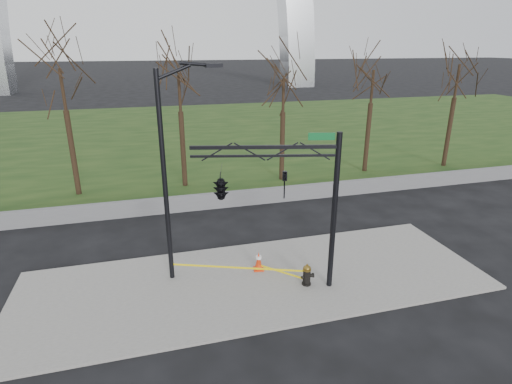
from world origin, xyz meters
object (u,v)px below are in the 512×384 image
object	(u,v)px
fire_hydrant	(307,275)
traffic_signal_mast	(243,186)
traffic_cone	(259,261)
street_light	(170,164)

from	to	relation	value
fire_hydrant	traffic_signal_mast	distance (m)	4.36
fire_hydrant	traffic_cone	bearing A→B (deg)	134.97
traffic_cone	traffic_signal_mast	world-z (taller)	traffic_signal_mast
street_light	traffic_signal_mast	xyz separation A→B (m)	(2.35, -1.43, -0.55)
fire_hydrant	traffic_signal_mast	size ratio (longest dim) A/B	0.15
fire_hydrant	traffic_cone	distance (m)	2.14
fire_hydrant	street_light	xyz separation A→B (m)	(-4.69, 1.91, 4.19)
traffic_cone	street_light	world-z (taller)	street_light
traffic_cone	traffic_signal_mast	size ratio (longest dim) A/B	0.13
fire_hydrant	street_light	world-z (taller)	street_light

